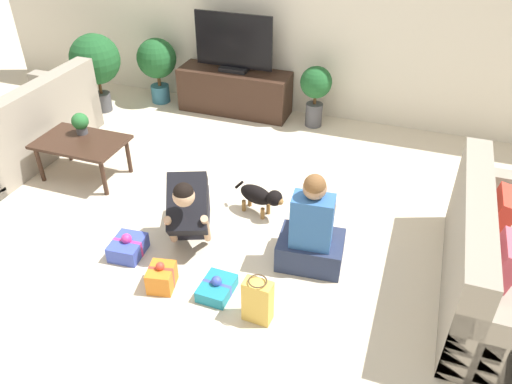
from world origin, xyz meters
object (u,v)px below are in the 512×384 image
tabletop_plant (80,123)px  potted_plant_corner_left (95,61)px  dog (261,196)px  gift_box_c (162,277)px  potted_plant_back_right (316,88)px  sofa_right (503,266)px  person_kneeling (190,208)px  tv_console (235,91)px  person_sitting (311,234)px  tv (234,46)px  potted_plant_back_left (157,62)px  sofa_left (22,129)px  coffee_table (81,145)px  gift_bag_a (258,301)px  gift_box_a (128,247)px  gift_box_b (217,288)px

tabletop_plant → potted_plant_corner_left: bearing=118.0°
dog → gift_box_c: bearing=176.1°
potted_plant_back_right → sofa_right: bearing=-49.3°
person_kneeling → dog: size_ratio=1.57×
tv_console → person_sitting: size_ratio=1.61×
tv → person_sitting: size_ratio=1.12×
potted_plant_corner_left → potted_plant_back_right: potted_plant_corner_left is taller
sofa_right → dog: sofa_right is taller
sofa_right → potted_plant_back_right: 3.07m
person_kneeling → sofa_right: bearing=-18.5°
person_kneeling → person_sitting: size_ratio=0.93×
potted_plant_back_left → dog: potted_plant_back_left is taller
sofa_left → coffee_table: size_ratio=2.07×
gift_box_c → gift_bag_a: size_ratio=0.68×
potted_plant_corner_left → tabletop_plant: (0.69, -1.29, -0.12)m
sofa_left → person_kneeling: sofa_left is taller
gift_box_a → tabletop_plant: (-1.13, 1.06, 0.47)m
coffee_table → tv: tv is taller
tv_console → gift_bag_a: bearing=-65.7°
tv → gift_box_a: bearing=-86.3°
sofa_right → dog: (-2.01, 0.38, -0.10)m
potted_plant_corner_left → potted_plant_back_right: 2.73m
coffee_table → tv_console: 2.16m
sofa_right → gift_box_a: bearing=100.4°
sofa_left → person_sitting: bearing=78.6°
sofa_left → potted_plant_corner_left: 1.31m
person_sitting → gift_box_b: size_ratio=2.85×
potted_plant_back_right → tabletop_plant: (-2.00, -1.79, 0.06)m
potted_plant_corner_left → gift_bag_a: (3.07, -2.64, -0.48)m
coffee_table → tabletop_plant: tabletop_plant is taller
potted_plant_back_left → potted_plant_back_right: bearing=0.0°
coffee_table → tv: size_ratio=0.89×
tv_console → sofa_left: bearing=-134.4°
potted_plant_corner_left → gift_box_c: 3.48m
coffee_table → potted_plant_corner_left: (-0.76, 1.43, 0.29)m
potted_plant_back_left → gift_box_a: (1.24, -2.85, -0.48)m
tv_console → gift_box_b: size_ratio=4.60×
gift_box_b → coffee_table: bearing=150.8°
sofa_right → potted_plant_back_right: size_ratio=2.42×
sofa_left → tv_console: sofa_left is taller
coffee_table → gift_bag_a: coffee_table is taller
potted_plant_corner_left → tabletop_plant: 1.47m
person_sitting → gift_box_c: 1.21m
tv_console → gift_box_a: bearing=-86.3°
sofa_right → gift_bag_a: bearing=117.0°
potted_plant_back_left → potted_plant_corner_left: size_ratio=0.86×
person_kneeling → gift_box_b: 0.76m
sofa_left → person_kneeling: (2.36, -0.72, 0.02)m
gift_box_a → gift_bag_a: size_ratio=0.84×
potted_plant_back_right → dog: bearing=-90.3°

